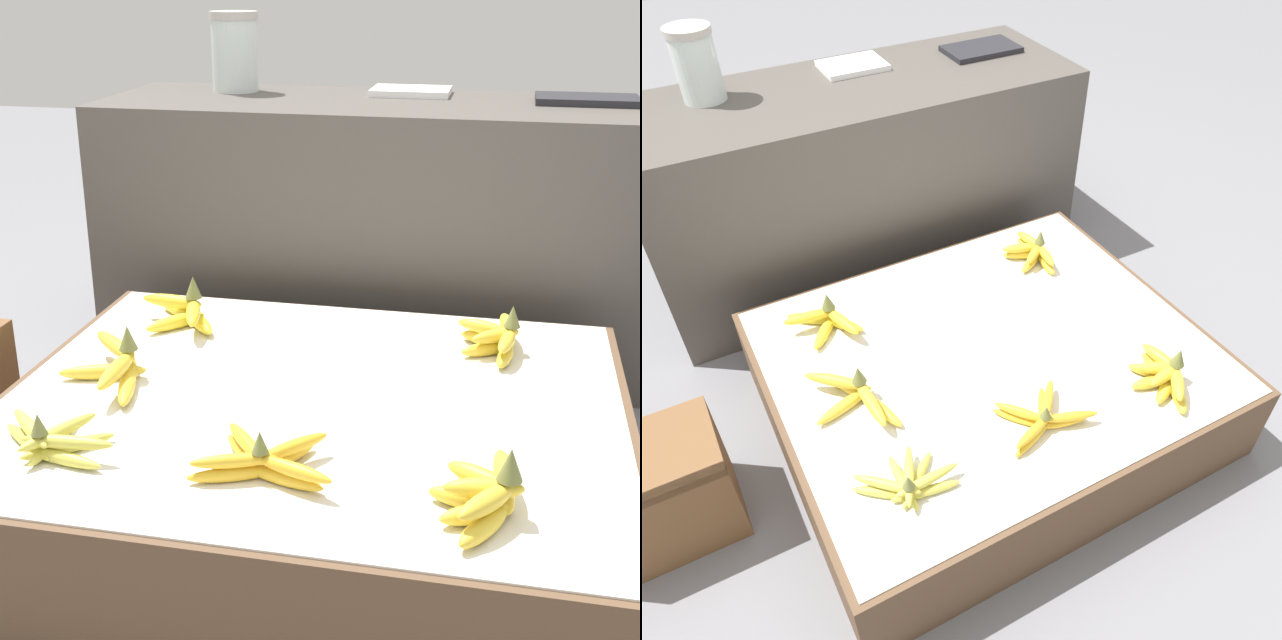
{
  "view_description": "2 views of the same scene",
  "coord_description": "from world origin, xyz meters",
  "views": [
    {
      "loc": [
        0.33,
        -1.46,
        1.01
      ],
      "look_at": [
        -0.01,
        0.09,
        0.38
      ],
      "focal_mm": 50.0,
      "sensor_mm": 36.0,
      "label": 1
    },
    {
      "loc": [
        -0.64,
        -1.03,
        1.47
      ],
      "look_at": [
        -0.04,
        0.08,
        0.32
      ],
      "focal_mm": 35.0,
      "sensor_mm": 36.0,
      "label": 2
    }
  ],
  "objects": [
    {
      "name": "ground_plane",
      "position": [
        0.0,
        0.0,
        0.0
      ],
      "size": [
        10.0,
        10.0,
        0.0
      ],
      "primitive_type": "plane",
      "color": "slate"
    },
    {
      "name": "wooden_crate",
      "position": [
        -0.89,
        0.06,
        0.15
      ],
      "size": [
        0.34,
        0.25,
        0.29
      ],
      "color": "brown",
      "rests_on": "ground_plane"
    },
    {
      "name": "back_vendor_table",
      "position": [
        0.0,
        0.89,
        0.34
      ],
      "size": [
        1.48,
        0.54,
        0.69
      ],
      "color": "#4C4742",
      "rests_on": "ground_plane"
    },
    {
      "name": "foam_tray_dark",
      "position": [
        0.51,
        0.95,
        0.7
      ],
      "size": [
        0.26,
        0.16,
        0.02
      ],
      "color": "#232328",
      "rests_on": "back_vendor_table"
    },
    {
      "name": "foam_tray_white",
      "position": [
        0.05,
        1.02,
        0.7
      ],
      "size": [
        0.21,
        0.16,
        0.02
      ],
      "color": "white",
      "rests_on": "back_vendor_table"
    },
    {
      "name": "banana_bunch_front_midleft",
      "position": [
        -0.02,
        -0.28,
        0.28
      ],
      "size": [
        0.24,
        0.16,
        0.08
      ],
      "color": "gold",
      "rests_on": "display_platform"
    },
    {
      "name": "banana_bunch_front_midright",
      "position": [
        0.33,
        -0.32,
        0.29
      ],
      "size": [
        0.15,
        0.22,
        0.11
      ],
      "color": "gold",
      "rests_on": "display_platform"
    },
    {
      "name": "display_platform",
      "position": [
        0.0,
        0.0,
        0.13
      ],
      "size": [
        1.17,
        0.98,
        0.26
      ],
      "color": "brown",
      "rests_on": "ground_plane"
    },
    {
      "name": "glass_jar",
      "position": [
        -0.44,
        0.99,
        0.8
      ],
      "size": [
        0.13,
        0.13,
        0.21
      ],
      "color": "silver",
      "rests_on": "back_vendor_table"
    },
    {
      "name": "banana_bunch_front_left",
      "position": [
        -0.38,
        -0.29,
        0.28
      ],
      "size": [
        0.24,
        0.16,
        0.08
      ],
      "color": "gold",
      "rests_on": "display_platform"
    },
    {
      "name": "banana_bunch_back_left",
      "position": [
        -0.36,
        0.29,
        0.29
      ],
      "size": [
        0.21,
        0.21,
        0.11
      ],
      "color": "yellow",
      "rests_on": "display_platform"
    },
    {
      "name": "banana_bunch_middle_left",
      "position": [
        -0.39,
        -0.0,
        0.29
      ],
      "size": [
        0.2,
        0.26,
        0.11
      ],
      "color": "gold",
      "rests_on": "display_platform"
    },
    {
      "name": "banana_bunch_back_midright",
      "position": [
        0.33,
        0.29,
        0.29
      ],
      "size": [
        0.14,
        0.22,
        0.1
      ],
      "color": "gold",
      "rests_on": "display_platform"
    }
  ]
}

